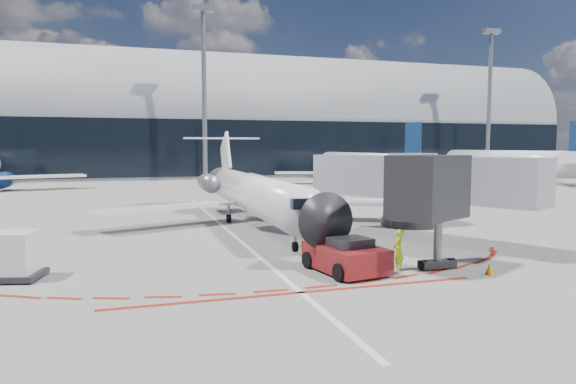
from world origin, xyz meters
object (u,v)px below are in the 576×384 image
object	(u,v)px
regional_jet	(252,192)
uld_container	(14,256)
pushback_tug	(346,256)
ramp_worker	(398,250)

from	to	relation	value
regional_jet	uld_container	xyz separation A→B (m)	(-12.29, -11.35, -1.22)
regional_jet	pushback_tug	size ratio (longest dim) A/B	4.44
regional_jet	ramp_worker	distance (m)	14.81
regional_jet	pushback_tug	xyz separation A→B (m)	(0.76, -14.01, -1.51)
pushback_tug	uld_container	xyz separation A→B (m)	(-13.05, 2.66, 0.29)
pushback_tug	ramp_worker	bearing A→B (deg)	-21.15
uld_container	regional_jet	bearing A→B (deg)	57.10
regional_jet	ramp_worker	bearing A→B (deg)	-78.32
regional_jet	pushback_tug	bearing A→B (deg)	-86.90
pushback_tug	uld_container	size ratio (longest dim) A/B	2.43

